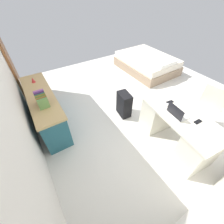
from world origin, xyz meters
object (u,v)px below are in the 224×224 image
(suitcase_black, at_px, (124,104))
(computer_mouse, at_px, (167,105))
(desk, at_px, (176,129))
(laptop, at_px, (177,113))
(bed, at_px, (147,63))
(figurine_small, at_px, (33,80))
(cell_phone_by_mouse, at_px, (170,102))
(cell_phone_near_laptop, at_px, (198,122))
(credenza, at_px, (46,109))
(office_chair, at_px, (204,113))

(suitcase_black, bearing_deg, computer_mouse, -153.83)
(desk, distance_m, laptop, 0.42)
(bed, bearing_deg, figurine_small, 93.14)
(suitcase_black, bearing_deg, cell_phone_by_mouse, -146.85)
(suitcase_black, distance_m, laptop, 1.24)
(laptop, height_order, cell_phone_near_laptop, laptop)
(credenza, xyz_separation_m, bed, (0.72, -3.48, -0.13))
(credenza, height_order, computer_mouse, computer_mouse)
(figurine_small, bearing_deg, suitcase_black, -127.82)
(office_chair, relative_size, cell_phone_by_mouse, 6.91)
(office_chair, height_order, suitcase_black, office_chair)
(cell_phone_near_laptop, bearing_deg, computer_mouse, 13.06)
(bed, bearing_deg, laptop, 145.40)
(suitcase_black, xyz_separation_m, cell_phone_by_mouse, (-0.82, -0.39, 0.47))
(credenza, xyz_separation_m, cell_phone_near_laptop, (-2.06, -1.93, 0.38))
(desk, xyz_separation_m, bed, (2.54, -1.62, -0.15))
(credenza, relative_size, cell_phone_near_laptop, 13.24)
(office_chair, bearing_deg, cell_phone_by_mouse, 63.15)
(desk, height_order, cell_phone_near_laptop, cell_phone_near_laptop)
(laptop, height_order, computer_mouse, laptop)
(office_chair, relative_size, figurine_small, 8.55)
(laptop, relative_size, cell_phone_by_mouse, 2.43)
(credenza, xyz_separation_m, cell_phone_by_mouse, (-1.49, -1.94, 0.38))
(suitcase_black, height_order, cell_phone_by_mouse, cell_phone_by_mouse)
(office_chair, bearing_deg, cell_phone_near_laptop, 105.76)
(office_chair, bearing_deg, desk, 87.81)
(desk, bearing_deg, bed, -32.51)
(computer_mouse, height_order, cell_phone_near_laptop, computer_mouse)
(laptop, bearing_deg, cell_phone_by_mouse, -31.16)
(figurine_small, bearing_deg, laptop, -142.58)
(credenza, distance_m, figurine_small, 0.68)
(desk, xyz_separation_m, cell_phone_near_laptop, (-0.23, -0.07, 0.36))
(figurine_small, bearing_deg, bed, -86.86)
(laptop, distance_m, cell_phone_by_mouse, 0.34)
(cell_phone_near_laptop, bearing_deg, desk, 18.22)
(bed, height_order, computer_mouse, computer_mouse)
(cell_phone_by_mouse, bearing_deg, figurine_small, 51.51)
(cell_phone_near_laptop, bearing_deg, cell_phone_by_mouse, 1.88)
(office_chair, bearing_deg, laptop, 85.01)
(credenza, xyz_separation_m, suitcase_black, (-0.67, -1.54, -0.09))
(cell_phone_by_mouse, bearing_deg, bed, -27.33)
(credenza, height_order, suitcase_black, credenza)
(desk, xyz_separation_m, office_chair, (-0.03, -0.79, 0.03))
(cell_phone_near_laptop, relative_size, figurine_small, 1.24)
(bed, distance_m, suitcase_black, 2.39)
(cell_phone_near_laptop, distance_m, cell_phone_by_mouse, 0.57)
(suitcase_black, height_order, cell_phone_near_laptop, cell_phone_near_laptop)
(laptop, bearing_deg, credenza, 44.73)
(credenza, bearing_deg, laptop, -135.27)
(suitcase_black, relative_size, laptop, 1.73)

